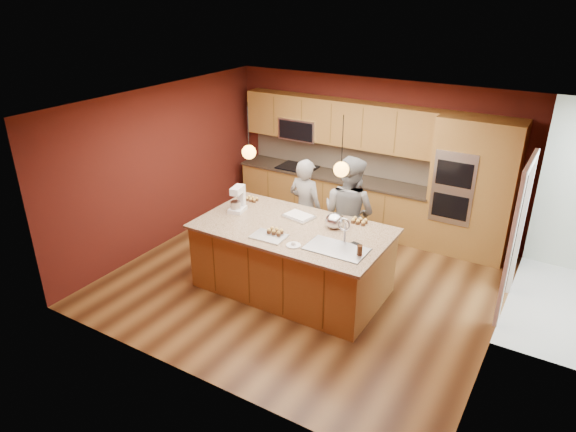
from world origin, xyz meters
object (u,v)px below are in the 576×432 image
Objects in this scene: person_right at (349,214)px; mixing_bowl at (335,221)px; person_left at (305,209)px; stand_mixer at (238,201)px; island at (293,258)px.

mixing_bowl is (0.11, -0.73, 0.19)m from person_right.
mixing_bowl is (0.88, -0.73, 0.28)m from person_left.
stand_mixer reaches higher than mixing_bowl.
stand_mixer is 1.45× the size of mixing_bowl.
island is 1.17m from person_right.
person_left is 0.77m from person_right.
person_left is at bearing 10.83° from person_right.
person_left reaches higher than mixing_bowl.
person_right is at bearing 23.73° from stand_mixer.
person_left is 4.26× the size of stand_mixer.
mixing_bowl is at bearing 30.15° from island.
stand_mixer is 1.53m from mixing_bowl.
person_right reaches higher than island.
person_left is 6.17× the size of mixing_bowl.
person_right is at bearing -173.99° from person_left.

